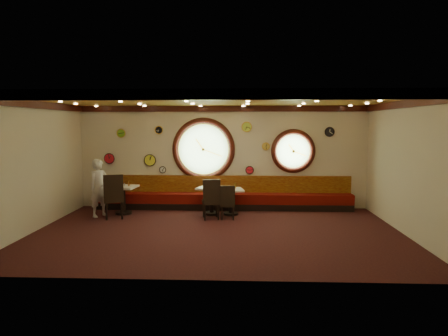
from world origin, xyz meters
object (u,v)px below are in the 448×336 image
(table_b, at_px, (212,197))
(condiment_b_bottle, at_px, (214,184))
(chair_a, at_px, (114,194))
(chair_c, at_px, (228,200))
(condiment_b_salt, at_px, (208,185))
(condiment_a_pepper, at_px, (125,185))
(table_a, at_px, (123,196))
(waiter, at_px, (99,188))
(condiment_b_pepper, at_px, (211,186))
(condiment_c_bottle, at_px, (235,186))
(condiment_a_salt, at_px, (121,184))
(condiment_c_pepper, at_px, (231,187))
(table_c, at_px, (231,198))
(chair_b, at_px, (211,196))
(condiment_c_salt, at_px, (229,187))
(condiment_a_bottle, at_px, (129,184))

(table_b, relative_size, condiment_b_bottle, 5.87)
(chair_a, bearing_deg, chair_c, -17.37)
(chair_a, height_order, condiment_b_salt, chair_a)
(condiment_a_pepper, bearing_deg, chair_a, -102.35)
(table_a, relative_size, waiter, 0.50)
(table_b, distance_m, chair_a, 2.77)
(chair_c, relative_size, condiment_b_salt, 6.35)
(chair_a, xyz_separation_m, condiment_b_salt, (2.56, 0.70, 0.14))
(condiment_b_pepper, xyz_separation_m, condiment_c_bottle, (0.69, 0.09, -0.02))
(waiter, bearing_deg, chair_a, -84.54)
(table_a, xyz_separation_m, condiment_a_salt, (-0.10, 0.11, 0.36))
(table_a, distance_m, condiment_c_pepper, 3.17)
(table_c, xyz_separation_m, condiment_b_bottle, (-0.49, 0.13, 0.41))
(table_b, distance_m, condiment_b_bottle, 0.41)
(condiment_a_pepper, bearing_deg, chair_b, -12.08)
(condiment_c_pepper, bearing_deg, condiment_a_salt, 178.92)
(table_a, height_order, chair_a, chair_a)
(condiment_b_pepper, distance_m, condiment_c_pepper, 0.57)
(condiment_c_pepper, distance_m, condiment_b_bottle, 0.51)
(chair_c, relative_size, condiment_c_pepper, 6.36)
(chair_a, height_order, chair_b, chair_a)
(chair_c, distance_m, condiment_b_salt, 0.92)
(condiment_a_salt, height_order, condiment_c_bottle, condiment_a_salt)
(condiment_b_bottle, bearing_deg, table_c, -15.24)
(waiter, bearing_deg, table_a, -22.51)
(chair_c, height_order, condiment_a_salt, chair_c)
(table_b, relative_size, condiment_a_salt, 8.97)
(condiment_c_salt, relative_size, condiment_b_bottle, 0.66)
(chair_b, relative_size, condiment_c_salt, 6.66)
(table_a, xyz_separation_m, chair_b, (2.64, -0.60, 0.13))
(chair_b, xyz_separation_m, condiment_b_salt, (-0.15, 0.65, 0.21))
(chair_c, bearing_deg, condiment_c_bottle, 71.60)
(condiment_c_salt, bearing_deg, chair_c, -91.93)
(condiment_c_pepper, bearing_deg, waiter, -174.03)
(chair_b, relative_size, condiment_a_salt, 6.74)
(chair_c, bearing_deg, condiment_c_salt, 84.98)
(condiment_c_pepper, bearing_deg, condiment_c_salt, 177.17)
(table_a, relative_size, condiment_c_salt, 7.84)
(chair_c, distance_m, condiment_b_pepper, 0.86)
(chair_b, height_order, condiment_b_pepper, chair_b)
(table_b, xyz_separation_m, chair_a, (-2.67, -0.70, 0.21))
(chair_a, distance_m, condiment_c_pepper, 3.31)
(condiment_c_salt, bearing_deg, condiment_a_bottle, -179.67)
(condiment_c_salt, xyz_separation_m, condiment_a_bottle, (-2.95, -0.02, 0.09))
(condiment_b_pepper, height_order, condiment_a_bottle, condiment_a_bottle)
(table_a, bearing_deg, condiment_c_bottle, 2.26)
(table_b, relative_size, table_c, 1.18)
(chair_b, height_order, chair_c, chair_b)
(chair_a, bearing_deg, condiment_c_salt, -5.96)
(condiment_b_salt, bearing_deg, chair_b, -77.32)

